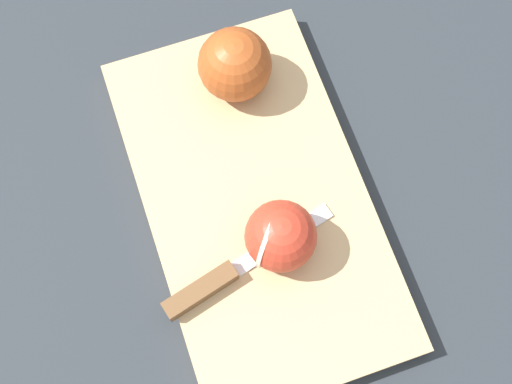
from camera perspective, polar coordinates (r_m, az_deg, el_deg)
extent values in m
plane|color=#282D33|center=(0.71, 0.00, -1.13)|extent=(4.00, 4.00, 0.00)
cube|color=tan|center=(0.70, 0.00, -0.84)|extent=(0.39, 0.23, 0.02)
sphere|color=#AD4C1E|center=(0.71, -1.71, 10.15)|extent=(0.07, 0.07, 0.07)
cylinder|color=#EFE5C6|center=(0.71, -1.17, 10.20)|extent=(0.07, 0.02, 0.07)
sphere|color=red|center=(0.65, 1.99, -3.54)|extent=(0.07, 0.07, 0.07)
cylinder|color=#EFE5C6|center=(0.65, 1.50, -3.35)|extent=(0.05, 0.04, 0.06)
cube|color=silver|center=(0.68, 2.11, -3.84)|extent=(0.05, 0.11, 0.00)
cube|color=brown|center=(0.66, -4.48, -7.88)|extent=(0.04, 0.08, 0.02)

